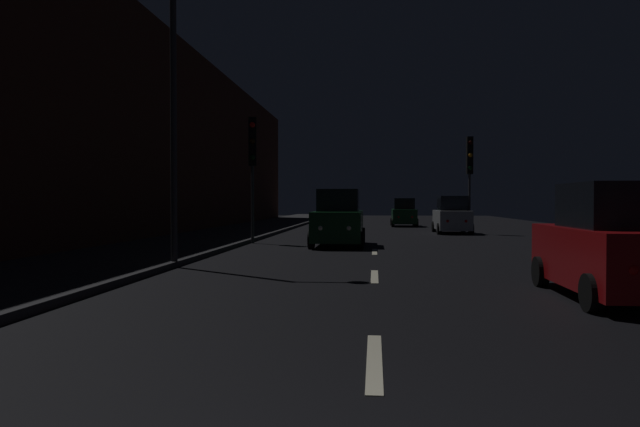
# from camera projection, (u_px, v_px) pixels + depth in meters

# --- Properties ---
(ground) EXTENTS (26.62, 84.00, 0.02)m
(ground) POSITION_uv_depth(u_px,v_px,m) (375.00, 237.00, 27.38)
(ground) COLOR black
(sidewalk_left) EXTENTS (4.40, 84.00, 0.15)m
(sidewalk_left) POSITION_uv_depth(u_px,v_px,m) (227.00, 234.00, 28.05)
(sidewalk_left) COLOR #28282B
(sidewalk_left) RESTS_ON ground
(building_facade_left) EXTENTS (0.80, 63.00, 9.57)m
(building_facade_left) POSITION_uv_depth(u_px,v_px,m) (146.00, 128.00, 24.71)
(building_facade_left) COLOR #472319
(building_facade_left) RESTS_ON ground
(lane_centerline) EXTENTS (0.16, 15.24, 0.01)m
(lane_centerline) POSITION_uv_depth(u_px,v_px,m) (375.00, 277.00, 12.54)
(lane_centerline) COLOR beige
(lane_centerline) RESTS_ON ground
(traffic_light_far_left) EXTENTS (0.37, 0.48, 4.97)m
(traffic_light_far_left) POSITION_uv_depth(u_px,v_px,m) (252.00, 152.00, 22.83)
(traffic_light_far_left) COLOR #38383A
(traffic_light_far_left) RESTS_ON ground
(traffic_light_far_right) EXTENTS (0.31, 0.46, 4.95)m
(traffic_light_far_right) POSITION_uv_depth(u_px,v_px,m) (470.00, 163.00, 29.44)
(traffic_light_far_right) COLOR #38383A
(traffic_light_far_right) RESTS_ON ground
(streetlamp_overhead) EXTENTS (1.70, 0.44, 7.60)m
(streetlamp_overhead) POSITION_uv_depth(u_px,v_px,m) (191.00, 67.00, 14.40)
(streetlamp_overhead) COLOR #2D2D30
(streetlamp_overhead) RESTS_ON ground
(car_approaching_headlights) EXTENTS (1.93, 4.18, 2.11)m
(car_approaching_headlights) POSITION_uv_depth(u_px,v_px,m) (338.00, 220.00, 21.56)
(car_approaching_headlights) COLOR #0F3819
(car_approaching_headlights) RESTS_ON ground
(car_parked_right_far) EXTENTS (1.78, 3.85, 1.94)m
(car_parked_right_far) POSITION_uv_depth(u_px,v_px,m) (452.00, 216.00, 30.21)
(car_parked_right_far) COLOR #A5A8AD
(car_parked_right_far) RESTS_ON ground
(car_distant_taillights) EXTENTS (1.72, 3.73, 1.88)m
(car_distant_taillights) POSITION_uv_depth(u_px,v_px,m) (404.00, 213.00, 38.74)
(car_distant_taillights) COLOR #0F3819
(car_distant_taillights) RESTS_ON ground
(car_parked_right_near) EXTENTS (1.80, 3.90, 1.96)m
(car_parked_right_near) POSITION_uv_depth(u_px,v_px,m) (613.00, 246.00, 9.80)
(car_parked_right_near) COLOR maroon
(car_parked_right_near) RESTS_ON ground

